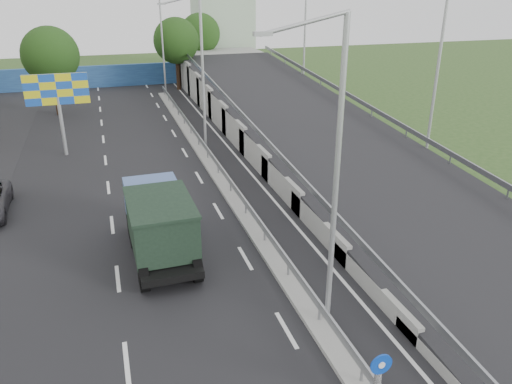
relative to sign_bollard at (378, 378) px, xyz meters
name	(u,v)px	position (x,y,z in m)	size (l,w,h in m)	color
road_surface	(172,187)	(-3.00, 17.83, -1.03)	(26.00, 90.00, 0.04)	black
median	(208,159)	(0.00, 21.83, -0.93)	(1.00, 44.00, 0.20)	gray
overpass_ramp	(313,126)	(7.50, 21.83, 0.72)	(10.00, 50.00, 3.50)	gray
median_guardrail	(207,150)	(0.00, 21.83, -0.28)	(0.09, 44.00, 0.71)	gray
sign_bollard	(378,378)	(0.00, 0.00, 0.00)	(0.64, 0.23, 1.67)	black
lamp_post_near	(331,166)	(0.11, 3.83, 4.77)	(2.74, 0.18, 10.08)	#B2B5B7
lamp_post_mid	(200,67)	(0.11, 23.83, 4.77)	(2.74, 0.18, 10.08)	#B2B5B7
lamp_post_far	(160,37)	(0.11, 43.83, 4.77)	(2.74, 0.18, 10.08)	#B2B5B7
blue_wall	(120,76)	(-4.00, 49.83, 0.17)	(30.00, 0.50, 2.40)	navy
church	(222,28)	(10.00, 57.83, 4.28)	(7.00, 7.00, 13.80)	#B2CCAD
billboard	(57,94)	(-9.00, 25.83, 3.15)	(4.00, 0.24, 5.50)	#B2B5B7
tree_left_mid	(50,55)	(-10.00, 37.83, 4.14)	(4.80, 4.80, 7.60)	black
tree_median_far	(176,41)	(2.00, 45.83, 4.14)	(4.80, 4.80, 7.60)	black
tree_ramp_far	(200,34)	(6.00, 52.83, 4.14)	(4.80, 4.80, 7.60)	black
dump_truck	(159,221)	(-4.57, 10.32, 0.56)	(2.64, 6.58, 2.88)	black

